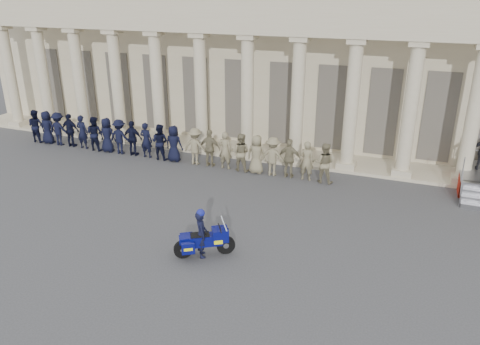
# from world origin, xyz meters

# --- Properties ---
(ground) EXTENTS (90.00, 90.00, 0.00)m
(ground) POSITION_xyz_m (0.00, 0.00, 0.00)
(ground) COLOR #3B3B3E
(ground) RESTS_ON ground
(building) EXTENTS (40.00, 12.50, 9.00)m
(building) POSITION_xyz_m (-0.00, 14.74, 4.52)
(building) COLOR #BBAD8C
(building) RESTS_ON ground
(officer_rank) EXTENTS (17.66, 0.72, 1.89)m
(officer_rank) POSITION_xyz_m (-5.38, 6.09, 0.94)
(officer_rank) COLOR black
(officer_rank) RESTS_ON ground
(motorcycle) EXTENTS (1.82, 1.40, 1.33)m
(motorcycle) POSITION_xyz_m (0.78, -1.61, 0.58)
(motorcycle) COLOR black
(motorcycle) RESTS_ON ground
(rider) EXTENTS (0.66, 0.72, 1.74)m
(rider) POSITION_xyz_m (0.69, -1.68, 0.87)
(rider) COLOR black
(rider) RESTS_ON ground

